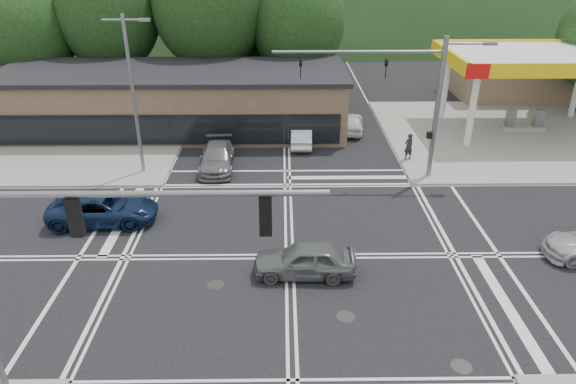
{
  "coord_description": "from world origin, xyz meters",
  "views": [
    {
      "loc": [
        -0.3,
        -18.83,
        12.51
      ],
      "look_at": [
        -0.02,
        3.54,
        1.4
      ],
      "focal_mm": 32.0,
      "sensor_mm": 36.0,
      "label": 1
    }
  ],
  "objects_px": {
    "car_queue_a": "(301,136)",
    "pedestrian": "(409,146)",
    "car_blue_west": "(103,209)",
    "car_northbound": "(217,157)",
    "car_queue_b": "(352,122)",
    "car_grey_center": "(305,260)"
  },
  "relations": [
    {
      "from": "car_queue_b",
      "to": "car_blue_west",
      "type": "bearing_deg",
      "value": 51.39
    },
    {
      "from": "car_blue_west",
      "to": "car_northbound",
      "type": "xyz_separation_m",
      "value": [
        4.78,
        6.53,
        -0.02
      ]
    },
    {
      "from": "car_grey_center",
      "to": "car_queue_a",
      "type": "bearing_deg",
      "value": -179.76
    },
    {
      "from": "car_queue_b",
      "to": "car_northbound",
      "type": "xyz_separation_m",
      "value": [
        -8.9,
        -6.43,
        0.01
      ]
    },
    {
      "from": "car_grey_center",
      "to": "pedestrian",
      "type": "height_order",
      "value": "pedestrian"
    },
    {
      "from": "car_queue_a",
      "to": "car_queue_b",
      "type": "distance_m",
      "value": 4.54
    },
    {
      "from": "pedestrian",
      "to": "car_grey_center",
      "type": "bearing_deg",
      "value": 37.03
    },
    {
      "from": "car_grey_center",
      "to": "pedestrian",
      "type": "bearing_deg",
      "value": 151.68
    },
    {
      "from": "car_northbound",
      "to": "car_queue_a",
      "type": "bearing_deg",
      "value": 34.0
    },
    {
      "from": "car_queue_a",
      "to": "car_northbound",
      "type": "relative_size",
      "value": 0.81
    },
    {
      "from": "car_queue_a",
      "to": "pedestrian",
      "type": "xyz_separation_m",
      "value": [
        6.5,
        -2.91,
        0.35
      ]
    },
    {
      "from": "car_queue_a",
      "to": "car_northbound",
      "type": "bearing_deg",
      "value": 37.99
    },
    {
      "from": "car_blue_west",
      "to": "car_queue_b",
      "type": "distance_m",
      "value": 18.85
    },
    {
      "from": "car_grey_center",
      "to": "car_queue_a",
      "type": "distance_m",
      "value": 14.82
    },
    {
      "from": "car_blue_west",
      "to": "car_queue_a",
      "type": "relative_size",
      "value": 1.33
    },
    {
      "from": "car_blue_west",
      "to": "car_northbound",
      "type": "height_order",
      "value": "car_blue_west"
    },
    {
      "from": "car_blue_west",
      "to": "car_northbound",
      "type": "distance_m",
      "value": 8.09
    },
    {
      "from": "pedestrian",
      "to": "car_queue_b",
      "type": "bearing_deg",
      "value": -86.08
    },
    {
      "from": "car_queue_a",
      "to": "pedestrian",
      "type": "distance_m",
      "value": 7.13
    },
    {
      "from": "car_queue_a",
      "to": "pedestrian",
      "type": "height_order",
      "value": "pedestrian"
    },
    {
      "from": "car_grey_center",
      "to": "car_northbound",
      "type": "distance_m",
      "value": 12.02
    },
    {
      "from": "car_grey_center",
      "to": "car_northbound",
      "type": "relative_size",
      "value": 0.88
    }
  ]
}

